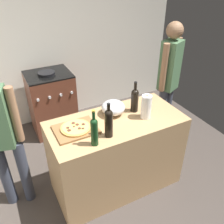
{
  "coord_description": "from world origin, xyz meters",
  "views": [
    {
      "loc": [
        -0.77,
        -1.03,
        2.28
      ],
      "look_at": [
        0.22,
        0.86,
        0.95
      ],
      "focal_mm": 39.05,
      "sensor_mm": 36.0,
      "label": 1
    }
  ],
  "objects_px": {
    "mixing_bowl": "(113,108)",
    "wine_bottle_clear": "(94,130)",
    "wine_bottle_green": "(109,122)",
    "wine_bottle_amber": "(135,99)",
    "pizza": "(76,128)",
    "person_in_stripes": "(4,135)",
    "person_in_red": "(168,78)",
    "paper_towel_roll": "(146,107)",
    "stove": "(52,102)"
  },
  "relations": [
    {
      "from": "pizza",
      "to": "wine_bottle_amber",
      "type": "xyz_separation_m",
      "value": [
        0.68,
        0.05,
        0.11
      ]
    },
    {
      "from": "person_in_stripes",
      "to": "paper_towel_roll",
      "type": "bearing_deg",
      "value": -14.99
    },
    {
      "from": "pizza",
      "to": "person_in_stripes",
      "type": "relative_size",
      "value": 0.18
    },
    {
      "from": "mixing_bowl",
      "to": "wine_bottle_clear",
      "type": "bearing_deg",
      "value": -135.47
    },
    {
      "from": "wine_bottle_amber",
      "to": "stove",
      "type": "bearing_deg",
      "value": 113.18
    },
    {
      "from": "paper_towel_roll",
      "to": "wine_bottle_clear",
      "type": "xyz_separation_m",
      "value": [
        -0.64,
        -0.16,
        0.03
      ]
    },
    {
      "from": "wine_bottle_clear",
      "to": "wine_bottle_amber",
      "type": "height_order",
      "value": "wine_bottle_clear"
    },
    {
      "from": "paper_towel_roll",
      "to": "stove",
      "type": "distance_m",
      "value": 1.73
    },
    {
      "from": "paper_towel_roll",
      "to": "stove",
      "type": "xyz_separation_m",
      "value": [
        -0.62,
        1.52,
        -0.56
      ]
    },
    {
      "from": "wine_bottle_amber",
      "to": "paper_towel_roll",
      "type": "bearing_deg",
      "value": -77.3
    },
    {
      "from": "mixing_bowl",
      "to": "paper_towel_roll",
      "type": "distance_m",
      "value": 0.34
    },
    {
      "from": "wine_bottle_clear",
      "to": "person_in_red",
      "type": "bearing_deg",
      "value": 26.97
    },
    {
      "from": "pizza",
      "to": "wine_bottle_amber",
      "type": "distance_m",
      "value": 0.69
    },
    {
      "from": "wine_bottle_green",
      "to": "wine_bottle_amber",
      "type": "distance_m",
      "value": 0.52
    },
    {
      "from": "paper_towel_roll",
      "to": "person_in_stripes",
      "type": "xyz_separation_m",
      "value": [
        -1.34,
        0.36,
        -0.13
      ]
    },
    {
      "from": "wine_bottle_clear",
      "to": "person_in_stripes",
      "type": "distance_m",
      "value": 0.89
    },
    {
      "from": "person_in_stripes",
      "to": "wine_bottle_clear",
      "type": "bearing_deg",
      "value": -36.55
    },
    {
      "from": "wine_bottle_green",
      "to": "person_in_stripes",
      "type": "xyz_separation_m",
      "value": [
        -0.87,
        0.47,
        -0.16
      ]
    },
    {
      "from": "mixing_bowl",
      "to": "person_in_stripes",
      "type": "relative_size",
      "value": 0.16
    },
    {
      "from": "stove",
      "to": "person_in_red",
      "type": "bearing_deg",
      "value": -36.82
    },
    {
      "from": "wine_bottle_green",
      "to": "person_in_stripes",
      "type": "bearing_deg",
      "value": 151.65
    },
    {
      "from": "stove",
      "to": "wine_bottle_amber",
      "type": "bearing_deg",
      "value": -66.82
    },
    {
      "from": "mixing_bowl",
      "to": "pizza",
      "type": "bearing_deg",
      "value": -167.91
    },
    {
      "from": "paper_towel_roll",
      "to": "wine_bottle_clear",
      "type": "distance_m",
      "value": 0.66
    },
    {
      "from": "pizza",
      "to": "person_in_stripes",
      "type": "bearing_deg",
      "value": 158.41
    },
    {
      "from": "wine_bottle_clear",
      "to": "wine_bottle_green",
      "type": "height_order",
      "value": "wine_bottle_clear"
    },
    {
      "from": "pizza",
      "to": "mixing_bowl",
      "type": "xyz_separation_m",
      "value": [
        0.45,
        0.1,
        0.05
      ]
    },
    {
      "from": "wine_bottle_green",
      "to": "wine_bottle_amber",
      "type": "relative_size",
      "value": 1.01
    },
    {
      "from": "wine_bottle_amber",
      "to": "stove",
      "type": "relative_size",
      "value": 0.35
    },
    {
      "from": "pizza",
      "to": "stove",
      "type": "xyz_separation_m",
      "value": [
        0.1,
        1.41,
        -0.46
      ]
    },
    {
      "from": "wine_bottle_clear",
      "to": "person_in_red",
      "type": "xyz_separation_m",
      "value": [
        1.35,
        0.69,
        -0.06
      ]
    },
    {
      "from": "paper_towel_roll",
      "to": "wine_bottle_green",
      "type": "xyz_separation_m",
      "value": [
        -0.48,
        -0.11,
        0.03
      ]
    },
    {
      "from": "paper_towel_roll",
      "to": "person_in_stripes",
      "type": "height_order",
      "value": "person_in_stripes"
    },
    {
      "from": "wine_bottle_clear",
      "to": "person_in_stripes",
      "type": "bearing_deg",
      "value": 143.45
    },
    {
      "from": "wine_bottle_clear",
      "to": "pizza",
      "type": "bearing_deg",
      "value": 105.85
    },
    {
      "from": "pizza",
      "to": "wine_bottle_clear",
      "type": "height_order",
      "value": "wine_bottle_clear"
    },
    {
      "from": "wine_bottle_green",
      "to": "wine_bottle_clear",
      "type": "bearing_deg",
      "value": -162.09
    },
    {
      "from": "pizza",
      "to": "wine_bottle_green",
      "type": "height_order",
      "value": "wine_bottle_green"
    },
    {
      "from": "wine_bottle_clear",
      "to": "stove",
      "type": "distance_m",
      "value": 1.78
    },
    {
      "from": "paper_towel_roll",
      "to": "wine_bottle_amber",
      "type": "bearing_deg",
      "value": 102.7
    },
    {
      "from": "paper_towel_roll",
      "to": "person_in_red",
      "type": "xyz_separation_m",
      "value": [
        0.71,
        0.53,
        -0.04
      ]
    },
    {
      "from": "stove",
      "to": "person_in_stripes",
      "type": "height_order",
      "value": "person_in_stripes"
    },
    {
      "from": "mixing_bowl",
      "to": "wine_bottle_green",
      "type": "relative_size",
      "value": 0.72
    },
    {
      "from": "pizza",
      "to": "person_in_red",
      "type": "xyz_separation_m",
      "value": [
        1.43,
        0.41,
        0.06
      ]
    },
    {
      "from": "paper_towel_roll",
      "to": "person_in_red",
      "type": "distance_m",
      "value": 0.88
    },
    {
      "from": "pizza",
      "to": "person_in_red",
      "type": "bearing_deg",
      "value": 16.17
    },
    {
      "from": "person_in_red",
      "to": "paper_towel_roll",
      "type": "bearing_deg",
      "value": -143.35
    },
    {
      "from": "mixing_bowl",
      "to": "wine_bottle_green",
      "type": "bearing_deg",
      "value": -123.79
    },
    {
      "from": "mixing_bowl",
      "to": "wine_bottle_clear",
      "type": "relative_size",
      "value": 0.7
    },
    {
      "from": "mixing_bowl",
      "to": "stove",
      "type": "height_order",
      "value": "mixing_bowl"
    }
  ]
}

